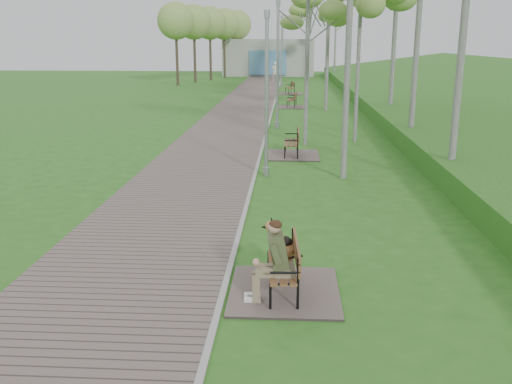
# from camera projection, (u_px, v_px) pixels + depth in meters

# --- Properties ---
(ground) EXTENTS (120.00, 120.00, 0.00)m
(ground) POSITION_uv_depth(u_px,v_px,m) (251.00, 188.00, 15.41)
(ground) COLOR #27621B
(ground) RESTS_ON ground
(walkway) EXTENTS (3.50, 67.00, 0.04)m
(walkway) POSITION_uv_depth(u_px,v_px,m) (247.00, 103.00, 36.24)
(walkway) COLOR #6A5C56
(walkway) RESTS_ON ground
(kerb) EXTENTS (0.10, 67.00, 0.05)m
(kerb) POSITION_uv_depth(u_px,v_px,m) (274.00, 103.00, 36.14)
(kerb) COLOR #999993
(kerb) RESTS_ON ground
(embankment) EXTENTS (14.00, 70.00, 1.60)m
(embankment) POSITION_uv_depth(u_px,v_px,m) (474.00, 107.00, 34.00)
(embankment) COLOR #408028
(embankment) RESTS_ON ground
(building_north) EXTENTS (10.00, 5.20, 4.00)m
(building_north) POSITION_uv_depth(u_px,v_px,m) (269.00, 57.00, 64.14)
(building_north) COLOR #9E9E99
(building_north) RESTS_ON ground
(bench_main) EXTENTS (1.73, 1.92, 1.51)m
(bench_main) POSITION_uv_depth(u_px,v_px,m) (279.00, 268.00, 8.93)
(bench_main) COLOR #6A5C56
(bench_main) RESTS_ON ground
(bench_second) EXTENTS (1.84, 2.04, 1.13)m
(bench_second) POSITION_uv_depth(u_px,v_px,m) (291.00, 150.00, 19.73)
(bench_second) COLOR #6A5C56
(bench_second) RESTS_ON ground
(bench_third) EXTENTS (1.81, 2.01, 1.11)m
(bench_third) POSITION_uv_depth(u_px,v_px,m) (292.00, 104.00, 33.95)
(bench_third) COLOR #6A5C56
(bench_third) RESTS_ON ground
(bench_far) EXTENTS (1.79, 1.99, 1.10)m
(bench_far) POSITION_uv_depth(u_px,v_px,m) (290.00, 91.00, 42.42)
(bench_far) COLOR #6A5C56
(bench_far) RESTS_ON ground
(lamp_post_near) EXTENTS (0.18, 0.18, 4.69)m
(lamp_post_near) POSITION_uv_depth(u_px,v_px,m) (267.00, 102.00, 16.23)
(lamp_post_near) COLOR #9C9FA4
(lamp_post_near) RESTS_ON ground
(lamp_post_second) EXTENTS (0.22, 0.22, 5.60)m
(lamp_post_second) POSITION_uv_depth(u_px,v_px,m) (278.00, 70.00, 25.16)
(lamp_post_second) COLOR #9C9FA4
(lamp_post_second) RESTS_ON ground
(lamp_post_third) EXTENTS (0.23, 0.23, 5.87)m
(lamp_post_third) POSITION_uv_depth(u_px,v_px,m) (281.00, 54.00, 47.81)
(lamp_post_third) COLOR #9C9FA4
(lamp_post_third) RESTS_ON ground
(lamp_post_far) EXTENTS (0.21, 0.21, 5.49)m
(lamp_post_far) POSITION_uv_depth(u_px,v_px,m) (283.00, 53.00, 61.55)
(lamp_post_far) COLOR #9C9FA4
(lamp_post_far) RESTS_ON ground
(pedestrian_near) EXTENTS (0.73, 0.52, 1.89)m
(pedestrian_near) POSITION_uv_depth(u_px,v_px,m) (275.00, 72.00, 54.75)
(pedestrian_near) COLOR silver
(pedestrian_near) RESTS_ON ground
(pedestrian_far) EXTENTS (0.90, 0.77, 1.62)m
(pedestrian_far) POSITION_uv_depth(u_px,v_px,m) (263.00, 69.00, 62.44)
(pedestrian_far) COLOR gray
(pedestrian_far) RESTS_ON ground
(birch_far_b) EXTENTS (2.57, 2.57, 7.68)m
(birch_far_b) POSITION_uv_depth(u_px,v_px,m) (309.00, 6.00, 37.65)
(birch_far_b) COLOR silver
(birch_far_b) RESTS_ON ground
(birch_distant_b) EXTENTS (2.39, 2.39, 9.00)m
(birch_distant_b) POSITION_uv_depth(u_px,v_px,m) (337.00, 6.00, 54.96)
(birch_distant_b) COLOR silver
(birch_distant_b) RESTS_ON ground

